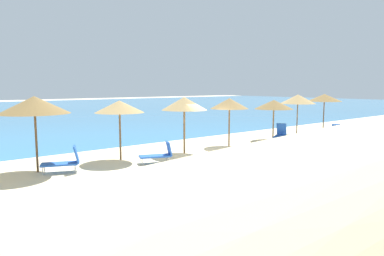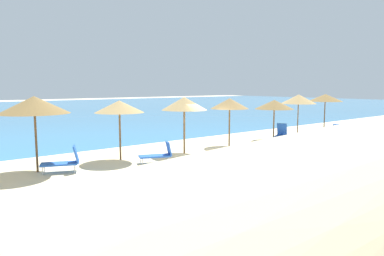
{
  "view_description": "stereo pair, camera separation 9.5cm",
  "coord_description": "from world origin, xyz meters",
  "px_view_note": "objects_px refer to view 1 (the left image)",
  "views": [
    {
      "loc": [
        -11.67,
        -12.34,
        3.36
      ],
      "look_at": [
        -0.57,
        1.25,
        1.26
      ],
      "focal_mm": 32.84,
      "sensor_mm": 36.0,
      "label": 1
    },
    {
      "loc": [
        -11.6,
        -12.4,
        3.36
      ],
      "look_at": [
        -0.57,
        1.25,
        1.26
      ],
      "focal_mm": 32.84,
      "sensor_mm": 36.0,
      "label": 2
    }
  ],
  "objects_px": {
    "beach_umbrella_6": "(298,99)",
    "beach_umbrella_7": "(324,98)",
    "beach_umbrella_3": "(184,104)",
    "lounge_chair_1": "(65,161)",
    "beach_ball": "(292,146)",
    "beach_umbrella_4": "(229,104)",
    "lounge_chair_0": "(280,134)",
    "cooler_box": "(336,127)",
    "beach_umbrella_1": "(34,105)",
    "lounge_chair_2": "(159,154)",
    "beach_umbrella_2": "(119,107)",
    "beach_umbrella_5": "(274,105)"
  },
  "relations": [
    {
      "from": "beach_umbrella_4",
      "to": "lounge_chair_2",
      "type": "relative_size",
      "value": 1.77
    },
    {
      "from": "cooler_box",
      "to": "lounge_chair_0",
      "type": "bearing_deg",
      "value": -173.39
    },
    {
      "from": "beach_umbrella_6",
      "to": "lounge_chair_0",
      "type": "bearing_deg",
      "value": -162.1
    },
    {
      "from": "lounge_chair_1",
      "to": "beach_umbrella_5",
      "type": "bearing_deg",
      "value": -66.79
    },
    {
      "from": "cooler_box",
      "to": "beach_ball",
      "type": "bearing_deg",
      "value": -163.38
    },
    {
      "from": "beach_umbrella_3",
      "to": "beach_umbrella_6",
      "type": "bearing_deg",
      "value": 2.12
    },
    {
      "from": "beach_umbrella_6",
      "to": "beach_ball",
      "type": "height_order",
      "value": "beach_umbrella_6"
    },
    {
      "from": "lounge_chair_0",
      "to": "beach_umbrella_4",
      "type": "bearing_deg",
      "value": 51.84
    },
    {
      "from": "lounge_chair_1",
      "to": "beach_ball",
      "type": "bearing_deg",
      "value": -80.07
    },
    {
      "from": "beach_umbrella_5",
      "to": "cooler_box",
      "type": "relative_size",
      "value": 4.48
    },
    {
      "from": "cooler_box",
      "to": "beach_umbrella_2",
      "type": "bearing_deg",
      "value": 179.06
    },
    {
      "from": "lounge_chair_2",
      "to": "cooler_box",
      "type": "xyz_separation_m",
      "value": [
        17.58,
        1.35,
        -0.19
      ]
    },
    {
      "from": "beach_umbrella_4",
      "to": "beach_ball",
      "type": "xyz_separation_m",
      "value": [
        2.01,
        -2.8,
        -2.22
      ]
    },
    {
      "from": "lounge_chair_2",
      "to": "beach_umbrella_3",
      "type": "bearing_deg",
      "value": -42.51
    },
    {
      "from": "beach_umbrella_2",
      "to": "beach_umbrella_1",
      "type": "bearing_deg",
      "value": -179.49
    },
    {
      "from": "lounge_chair_1",
      "to": "lounge_chair_2",
      "type": "xyz_separation_m",
      "value": [
        3.8,
        -0.93,
        -0.05
      ]
    },
    {
      "from": "beach_umbrella_3",
      "to": "beach_umbrella_5",
      "type": "distance_m",
      "value": 7.05
    },
    {
      "from": "beach_umbrella_5",
      "to": "beach_ball",
      "type": "relative_size",
      "value": 7.14
    },
    {
      "from": "beach_umbrella_2",
      "to": "beach_umbrella_5",
      "type": "xyz_separation_m",
      "value": [
        10.28,
        -0.63,
        -0.22
      ]
    },
    {
      "from": "beach_umbrella_5",
      "to": "beach_umbrella_6",
      "type": "relative_size",
      "value": 0.9
    },
    {
      "from": "beach_umbrella_7",
      "to": "beach_umbrella_2",
      "type": "bearing_deg",
      "value": 179.01
    },
    {
      "from": "beach_umbrella_1",
      "to": "lounge_chair_2",
      "type": "bearing_deg",
      "value": -19.37
    },
    {
      "from": "beach_umbrella_5",
      "to": "lounge_chair_2",
      "type": "xyz_separation_m",
      "value": [
        -9.29,
        -1.02,
        -1.82
      ]
    },
    {
      "from": "beach_umbrella_2",
      "to": "beach_ball",
      "type": "relative_size",
      "value": 7.73
    },
    {
      "from": "lounge_chair_2",
      "to": "beach_umbrella_5",
      "type": "bearing_deg",
      "value": -61.4
    },
    {
      "from": "lounge_chair_0",
      "to": "lounge_chair_1",
      "type": "height_order",
      "value": "lounge_chair_0"
    },
    {
      "from": "beach_umbrella_1",
      "to": "beach_ball",
      "type": "bearing_deg",
      "value": -15.12
    },
    {
      "from": "lounge_chair_1",
      "to": "beach_umbrella_4",
      "type": "bearing_deg",
      "value": -65.9
    },
    {
      "from": "beach_umbrella_3",
      "to": "beach_umbrella_4",
      "type": "xyz_separation_m",
      "value": [
        3.25,
        0.08,
        -0.1
      ]
    },
    {
      "from": "beach_umbrella_4",
      "to": "beach_ball",
      "type": "height_order",
      "value": "beach_umbrella_4"
    },
    {
      "from": "beach_umbrella_3",
      "to": "lounge_chair_1",
      "type": "bearing_deg",
      "value": -178.82
    },
    {
      "from": "beach_umbrella_7",
      "to": "beach_ball",
      "type": "xyz_separation_m",
      "value": [
        -8.21,
        -3.02,
        -2.32
      ]
    },
    {
      "from": "beach_umbrella_6",
      "to": "lounge_chair_0",
      "type": "relative_size",
      "value": 1.92
    },
    {
      "from": "beach_umbrella_2",
      "to": "lounge_chair_0",
      "type": "height_order",
      "value": "beach_umbrella_2"
    },
    {
      "from": "beach_umbrella_4",
      "to": "lounge_chair_1",
      "type": "xyz_separation_m",
      "value": [
        -9.3,
        -0.21,
        -1.95
      ]
    },
    {
      "from": "lounge_chair_2",
      "to": "beach_ball",
      "type": "bearing_deg",
      "value": -80.12
    },
    {
      "from": "beach_umbrella_2",
      "to": "beach_umbrella_7",
      "type": "bearing_deg",
      "value": -0.99
    },
    {
      "from": "beach_umbrella_2",
      "to": "lounge_chair_0",
      "type": "bearing_deg",
      "value": -7.19
    },
    {
      "from": "beach_umbrella_6",
      "to": "beach_umbrella_7",
      "type": "bearing_deg",
      "value": -1.21
    },
    {
      "from": "beach_umbrella_3",
      "to": "beach_umbrella_6",
      "type": "height_order",
      "value": "beach_umbrella_3"
    },
    {
      "from": "beach_umbrella_5",
      "to": "lounge_chair_2",
      "type": "relative_size",
      "value": 1.65
    },
    {
      "from": "lounge_chair_0",
      "to": "beach_umbrella_5",
      "type": "bearing_deg",
      "value": -37.72
    },
    {
      "from": "lounge_chair_1",
      "to": "lounge_chair_0",
      "type": "bearing_deg",
      "value": -69.65
    },
    {
      "from": "beach_umbrella_1",
      "to": "lounge_chair_0",
      "type": "height_order",
      "value": "beach_umbrella_1"
    },
    {
      "from": "beach_umbrella_7",
      "to": "lounge_chair_0",
      "type": "height_order",
      "value": "beach_umbrella_7"
    },
    {
      "from": "beach_ball",
      "to": "lounge_chair_1",
      "type": "bearing_deg",
      "value": 167.11
    },
    {
      "from": "lounge_chair_0",
      "to": "beach_umbrella_3",
      "type": "bearing_deg",
      "value": 58.03
    },
    {
      "from": "beach_umbrella_4",
      "to": "beach_umbrella_2",
      "type": "bearing_deg",
      "value": 175.48
    },
    {
      "from": "cooler_box",
      "to": "beach_umbrella_5",
      "type": "bearing_deg",
      "value": -177.75
    },
    {
      "from": "beach_umbrella_5",
      "to": "beach_umbrella_1",
      "type": "bearing_deg",
      "value": 177.54
    }
  ]
}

